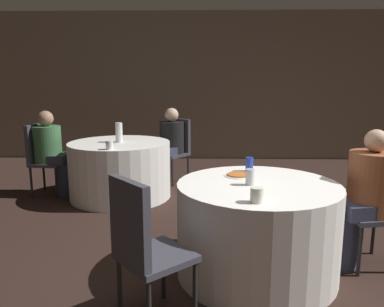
% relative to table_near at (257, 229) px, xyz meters
% --- Properties ---
extents(ground_plane, '(16.00, 16.00, 0.00)m').
position_rel_table_near_xyz_m(ground_plane, '(0.17, -0.11, -0.36)').
color(ground_plane, black).
extents(wall_back, '(16.00, 0.06, 2.80)m').
position_rel_table_near_xyz_m(wall_back, '(0.17, 4.56, 1.04)').
color(wall_back, gray).
rests_on(wall_back, ground_plane).
extents(table_near, '(1.24, 1.24, 0.73)m').
position_rel_table_near_xyz_m(table_near, '(0.00, 0.00, 0.00)').
color(table_near, white).
rests_on(table_near, ground_plane).
extents(table_far, '(1.30, 1.30, 0.73)m').
position_rel_table_near_xyz_m(table_far, '(-1.50, 1.97, 0.00)').
color(table_far, white).
rests_on(table_far, ground_plane).
extents(chair_near_east, '(0.46, 0.46, 0.94)m').
position_rel_table_near_xyz_m(chair_near_east, '(1.03, 0.17, 0.19)').
color(chair_near_east, '#383842').
rests_on(chair_near_east, ground_plane).
extents(chair_near_southwest, '(0.56, 0.56, 0.94)m').
position_rel_table_near_xyz_m(chair_near_southwest, '(-0.78, -0.68, 0.19)').
color(chair_near_southwest, '#383842').
rests_on(chair_near_southwest, ground_plane).
extents(chair_far_northeast, '(0.56, 0.56, 0.94)m').
position_rel_table_near_xyz_m(chair_far_northeast, '(-0.82, 2.80, 0.19)').
color(chair_far_northeast, '#383842').
rests_on(chair_far_northeast, ground_plane).
extents(chair_far_west, '(0.43, 0.43, 0.94)m').
position_rel_table_near_xyz_m(chair_far_west, '(-2.57, 2.05, 0.19)').
color(chair_far_west, '#383842').
rests_on(chair_far_west, ground_plane).
extents(person_green_jacket, '(0.52, 0.37, 1.12)m').
position_rel_table_near_xyz_m(person_green_jacket, '(-2.40, 2.04, 0.21)').
color(person_green_jacket, '#33384C').
rests_on(person_green_jacket, ground_plane).
extents(person_floral_shirt, '(0.53, 0.41, 1.13)m').
position_rel_table_near_xyz_m(person_floral_shirt, '(0.87, 0.15, 0.22)').
color(person_floral_shirt, '#33384C').
rests_on(person_floral_shirt, ground_plane).
extents(person_black_shirt, '(0.48, 0.50, 1.12)m').
position_rel_table_near_xyz_m(person_black_shirt, '(-0.92, 2.67, 0.21)').
color(person_black_shirt, '#33384C').
rests_on(person_black_shirt, ground_plane).
extents(pizza_plate_near, '(0.24, 0.24, 0.02)m').
position_rel_table_near_xyz_m(pizza_plate_near, '(-0.13, 0.24, 0.37)').
color(pizza_plate_near, white).
rests_on(pizza_plate_near, table_near).
extents(soda_can_blue, '(0.07, 0.07, 0.12)m').
position_rel_table_near_xyz_m(soda_can_blue, '(-0.02, 0.41, 0.42)').
color(soda_can_blue, '#1E38A5').
rests_on(soda_can_blue, table_near).
extents(soda_can_silver, '(0.07, 0.07, 0.12)m').
position_rel_table_near_xyz_m(soda_can_silver, '(-0.07, -0.03, 0.42)').
color(soda_can_silver, silver).
rests_on(soda_can_silver, table_near).
extents(cup_near, '(0.08, 0.08, 0.10)m').
position_rel_table_near_xyz_m(cup_near, '(-0.08, -0.45, 0.41)').
color(cup_near, silver).
rests_on(cup_near, table_near).
extents(bottle_far, '(0.09, 0.09, 0.25)m').
position_rel_table_near_xyz_m(bottle_far, '(-1.50, 1.98, 0.49)').
color(bottle_far, white).
rests_on(bottle_far, table_far).
extents(cup_far, '(0.08, 0.08, 0.10)m').
position_rel_table_near_xyz_m(cup_far, '(-1.49, 1.43, 0.41)').
color(cup_far, white).
rests_on(cup_far, table_far).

